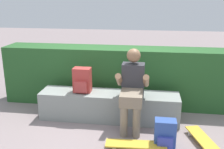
{
  "coord_description": "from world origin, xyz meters",
  "views": [
    {
      "loc": [
        0.63,
        -3.67,
        1.97
      ],
      "look_at": [
        0.02,
        0.48,
        0.71
      ],
      "focal_mm": 42.73,
      "sensor_mm": 36.0,
      "label": 1
    }
  ],
  "objects_px": {
    "skateboard_near_person": "(136,145)",
    "backpack_on_ground": "(165,135)",
    "skateboard_beside_bench": "(204,141)",
    "bench_main": "(109,106)",
    "person_skater": "(132,87)",
    "backpack_on_bench": "(82,81)"
  },
  "relations": [
    {
      "from": "skateboard_near_person",
      "to": "backpack_on_ground",
      "type": "xyz_separation_m",
      "value": [
        0.38,
        0.11,
        0.12
      ]
    },
    {
      "from": "bench_main",
      "to": "backpack_on_ground",
      "type": "bearing_deg",
      "value": -41.11
    },
    {
      "from": "bench_main",
      "to": "person_skater",
      "type": "distance_m",
      "value": 0.61
    },
    {
      "from": "person_skater",
      "to": "skateboard_near_person",
      "type": "bearing_deg",
      "value": -80.75
    },
    {
      "from": "bench_main",
      "to": "skateboard_near_person",
      "type": "distance_m",
      "value": 1.01
    },
    {
      "from": "skateboard_beside_bench",
      "to": "backpack_on_ground",
      "type": "distance_m",
      "value": 0.56
    },
    {
      "from": "person_skater",
      "to": "skateboard_beside_bench",
      "type": "xyz_separation_m",
      "value": [
        1.01,
        -0.41,
        -0.58
      ]
    },
    {
      "from": "backpack_on_bench",
      "to": "bench_main",
      "type": "bearing_deg",
      "value": 1.24
    },
    {
      "from": "bench_main",
      "to": "person_skater",
      "type": "height_order",
      "value": "person_skater"
    },
    {
      "from": "backpack_on_bench",
      "to": "backpack_on_ground",
      "type": "distance_m",
      "value": 1.57
    },
    {
      "from": "skateboard_near_person",
      "to": "backpack_on_ground",
      "type": "height_order",
      "value": "backpack_on_ground"
    },
    {
      "from": "person_skater",
      "to": "skateboard_near_person",
      "type": "relative_size",
      "value": 1.49
    },
    {
      "from": "skateboard_near_person",
      "to": "skateboard_beside_bench",
      "type": "xyz_separation_m",
      "value": [
        0.91,
        0.24,
        0.0
      ]
    },
    {
      "from": "skateboard_near_person",
      "to": "backpack_on_bench",
      "type": "bearing_deg",
      "value": 137.37
    },
    {
      "from": "skateboard_beside_bench",
      "to": "backpack_on_ground",
      "type": "xyz_separation_m",
      "value": [
        -0.53,
        -0.13,
        0.12
      ]
    },
    {
      "from": "backpack_on_ground",
      "to": "bench_main",
      "type": "bearing_deg",
      "value": 138.89
    },
    {
      "from": "person_skater",
      "to": "skateboard_beside_bench",
      "type": "distance_m",
      "value": 1.24
    },
    {
      "from": "backpack_on_bench",
      "to": "backpack_on_ground",
      "type": "relative_size",
      "value": 1.0
    },
    {
      "from": "skateboard_near_person",
      "to": "skateboard_beside_bench",
      "type": "height_order",
      "value": "same"
    },
    {
      "from": "person_skater",
      "to": "skateboard_beside_bench",
      "type": "height_order",
      "value": "person_skater"
    },
    {
      "from": "bench_main",
      "to": "person_skater",
      "type": "relative_size",
      "value": 1.86
    },
    {
      "from": "person_skater",
      "to": "skateboard_beside_bench",
      "type": "relative_size",
      "value": 1.46
    }
  ]
}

